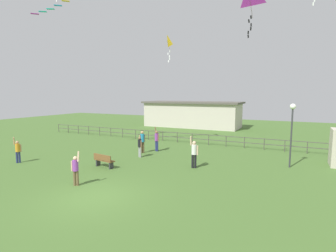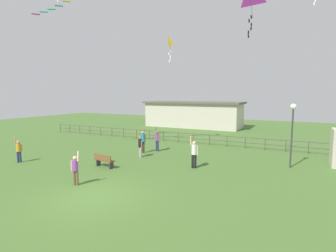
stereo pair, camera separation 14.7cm
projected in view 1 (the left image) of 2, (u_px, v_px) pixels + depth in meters
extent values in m
plane|color=#476B2D|center=(95.00, 197.00, 11.78)|extent=(80.00, 80.00, 0.00)
cylinder|color=#38383D|center=(291.00, 139.00, 16.35)|extent=(0.10, 0.10, 3.69)
sphere|color=white|center=(293.00, 107.00, 16.11)|extent=(0.36, 0.36, 0.36)
cube|color=brown|center=(104.00, 160.00, 16.55)|extent=(1.54, 0.62, 0.06)
cube|color=brown|center=(102.00, 157.00, 16.38)|extent=(1.49, 0.28, 0.36)
cube|color=#333338|center=(98.00, 162.00, 16.92)|extent=(0.08, 0.36, 0.45)
cube|color=#333338|center=(111.00, 165.00, 16.25)|extent=(0.08, 0.36, 0.45)
cylinder|color=black|center=(193.00, 161.00, 16.41)|extent=(0.15, 0.15, 0.86)
cylinder|color=black|center=(195.00, 161.00, 16.38)|extent=(0.15, 0.15, 0.86)
cylinder|color=white|center=(194.00, 150.00, 16.30)|extent=(0.32, 0.32, 0.61)
sphere|color=beige|center=(194.00, 143.00, 16.25)|extent=(0.23, 0.23, 0.23)
cylinder|color=beige|center=(191.00, 141.00, 16.33)|extent=(0.14, 0.20, 0.59)
cylinder|color=beige|center=(197.00, 150.00, 16.26)|extent=(0.09, 0.09, 0.58)
cylinder|color=brown|center=(141.00, 147.00, 20.57)|extent=(0.15, 0.15, 0.88)
cylinder|color=brown|center=(143.00, 147.00, 20.67)|extent=(0.15, 0.15, 0.88)
cylinder|color=#268CBF|center=(142.00, 138.00, 20.53)|extent=(0.32, 0.32, 0.62)
sphere|color=tan|center=(142.00, 132.00, 20.48)|extent=(0.24, 0.24, 0.24)
cylinder|color=tan|center=(140.00, 139.00, 20.41)|extent=(0.10, 0.10, 0.59)
cylinder|color=tan|center=(145.00, 138.00, 20.66)|extent=(0.10, 0.10, 0.59)
cylinder|color=navy|center=(17.00, 157.00, 17.61)|extent=(0.13, 0.13, 0.76)
cylinder|color=navy|center=(19.00, 157.00, 17.67)|extent=(0.13, 0.13, 0.76)
cylinder|color=orange|center=(18.00, 148.00, 17.56)|extent=(0.28, 0.28, 0.54)
sphere|color=tan|center=(17.00, 142.00, 17.52)|extent=(0.20, 0.20, 0.20)
cylinder|color=tan|center=(14.00, 141.00, 17.47)|extent=(0.17, 0.16, 0.51)
cylinder|color=tan|center=(21.00, 148.00, 17.65)|extent=(0.08, 0.08, 0.51)
cylinder|color=#99999E|center=(140.00, 152.00, 19.14)|extent=(0.13, 0.13, 0.77)
cylinder|color=#99999E|center=(139.00, 152.00, 19.26)|extent=(0.13, 0.13, 0.77)
cylinder|color=black|center=(140.00, 143.00, 19.12)|extent=(0.28, 0.28, 0.54)
sphere|color=#8C6647|center=(140.00, 138.00, 19.08)|extent=(0.21, 0.21, 0.21)
cylinder|color=#8C6647|center=(141.00, 144.00, 18.98)|extent=(0.08, 0.08, 0.51)
cylinder|color=#8C6647|center=(138.00, 143.00, 19.27)|extent=(0.08, 0.08, 0.51)
cylinder|color=brown|center=(77.00, 178.00, 13.23)|extent=(0.13, 0.13, 0.77)
cylinder|color=brown|center=(75.00, 178.00, 13.24)|extent=(0.13, 0.13, 0.77)
cylinder|color=purple|center=(75.00, 166.00, 13.16)|extent=(0.28, 0.28, 0.54)
sphere|color=beige|center=(75.00, 158.00, 13.11)|extent=(0.21, 0.21, 0.21)
cylinder|color=beige|center=(78.00, 156.00, 13.04)|extent=(0.15, 0.21, 0.52)
cylinder|color=beige|center=(72.00, 166.00, 13.17)|extent=(0.08, 0.08, 0.52)
cylinder|color=navy|center=(156.00, 146.00, 21.31)|extent=(0.14, 0.14, 0.85)
cylinder|color=navy|center=(157.00, 146.00, 21.19)|extent=(0.14, 0.14, 0.85)
cylinder|color=purple|center=(157.00, 137.00, 21.16)|extent=(0.31, 0.31, 0.60)
sphere|color=#8C6647|center=(157.00, 132.00, 21.11)|extent=(0.23, 0.23, 0.23)
cylinder|color=#8C6647|center=(155.00, 130.00, 21.28)|extent=(0.14, 0.17, 0.57)
cylinder|color=#8C6647|center=(158.00, 138.00, 21.01)|extent=(0.09, 0.09, 0.57)
cylinder|color=#4C381E|center=(251.00, 6.00, 15.41)|extent=(0.18, 0.71, 1.27)
cube|color=black|center=(251.00, 17.00, 15.49)|extent=(0.10, 0.04, 0.21)
cube|color=black|center=(249.00, 21.00, 15.51)|extent=(0.11, 0.05, 0.21)
cube|color=black|center=(251.00, 25.00, 15.54)|extent=(0.10, 0.02, 0.20)
cube|color=black|center=(251.00, 29.00, 15.57)|extent=(0.09, 0.04, 0.20)
cube|color=black|center=(248.00, 33.00, 15.59)|extent=(0.10, 0.04, 0.20)
cube|color=black|center=(248.00, 36.00, 15.62)|extent=(0.10, 0.02, 0.21)
pyramid|color=yellow|center=(167.00, 40.00, 22.92)|extent=(0.95, 0.97, 0.93)
cylinder|color=#4C381E|center=(169.00, 46.00, 23.03)|extent=(0.25, 0.24, 0.93)
cube|color=white|center=(170.00, 51.00, 23.08)|extent=(0.10, 0.04, 0.20)
cube|color=white|center=(168.00, 54.00, 23.11)|extent=(0.10, 0.03, 0.20)
cube|color=white|center=(169.00, 56.00, 23.13)|extent=(0.08, 0.03, 0.20)
cube|color=white|center=(170.00, 59.00, 23.16)|extent=(0.10, 0.01, 0.20)
cube|color=white|center=(168.00, 61.00, 23.19)|extent=(0.10, 0.04, 0.20)
cube|color=white|center=(315.00, 0.00, 17.15)|extent=(0.10, 0.02, 0.21)
cube|color=white|center=(313.00, 4.00, 17.18)|extent=(0.08, 0.02, 0.20)
cube|color=white|center=(57.00, 0.00, 20.84)|extent=(0.12, 0.02, 0.21)
cube|color=yellow|center=(66.00, 1.00, 19.31)|extent=(0.57, 0.55, 0.03)
cube|color=#198CD1|center=(58.00, 5.00, 19.21)|extent=(0.57, 0.53, 0.03)
cube|color=#19B2B2|center=(50.00, 9.00, 19.17)|extent=(0.60, 0.46, 0.03)
cube|color=#19B2B2|center=(43.00, 12.00, 19.14)|extent=(0.58, 0.52, 0.03)
cube|color=#B22DB2|center=(35.00, 14.00, 19.02)|extent=(0.55, 0.56, 0.03)
cylinder|color=#4C4742|center=(59.00, 128.00, 32.03)|extent=(0.06, 0.06, 0.95)
cylinder|color=#4C4742|center=(68.00, 129.00, 31.34)|extent=(0.06, 0.06, 0.95)
cylinder|color=#4C4742|center=(78.00, 130.00, 30.65)|extent=(0.06, 0.06, 0.95)
cylinder|color=#4C4742|center=(89.00, 130.00, 29.97)|extent=(0.06, 0.06, 0.95)
cylinder|color=#4C4742|center=(100.00, 131.00, 29.27)|extent=(0.06, 0.06, 0.95)
cylinder|color=#4C4742|center=(111.00, 132.00, 28.60)|extent=(0.06, 0.06, 0.95)
cylinder|color=#4C4742|center=(123.00, 133.00, 27.92)|extent=(0.06, 0.06, 0.95)
cylinder|color=#4C4742|center=(136.00, 134.00, 27.21)|extent=(0.06, 0.06, 0.95)
cylinder|color=#4C4742|center=(148.00, 135.00, 26.54)|extent=(0.06, 0.06, 0.95)
cylinder|color=#4C4742|center=(163.00, 136.00, 25.84)|extent=(0.06, 0.06, 0.95)
cylinder|color=#4C4742|center=(177.00, 137.00, 25.16)|extent=(0.06, 0.06, 0.95)
cylinder|color=#4C4742|center=(192.00, 138.00, 24.49)|extent=(0.06, 0.06, 0.95)
cylinder|color=#4C4742|center=(209.00, 140.00, 23.81)|extent=(0.06, 0.06, 0.95)
cylinder|color=#4C4742|center=(226.00, 141.00, 23.11)|extent=(0.06, 0.06, 0.95)
cylinder|color=#4C4742|center=(244.00, 143.00, 22.43)|extent=(0.06, 0.06, 0.95)
cylinder|color=#4C4742|center=(264.00, 144.00, 21.74)|extent=(0.06, 0.06, 0.95)
cylinder|color=#4C4742|center=(285.00, 146.00, 21.06)|extent=(0.06, 0.06, 0.95)
cylinder|color=#4C4742|center=(307.00, 148.00, 20.37)|extent=(0.06, 0.06, 0.95)
cylinder|color=#4C4742|center=(331.00, 149.00, 19.68)|extent=(0.06, 0.06, 0.95)
cube|color=#4C4742|center=(199.00, 134.00, 24.17)|extent=(36.00, 0.05, 0.05)
cube|color=#4C4742|center=(199.00, 139.00, 24.23)|extent=(36.00, 0.05, 0.05)
cube|color=beige|center=(192.00, 115.00, 37.02)|extent=(12.99, 4.83, 3.31)
cube|color=#59544C|center=(192.00, 102.00, 36.81)|extent=(13.59, 5.43, 0.24)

